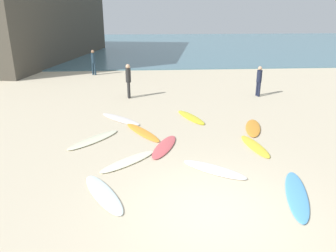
% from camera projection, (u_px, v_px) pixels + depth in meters
% --- Properties ---
extents(ground_plane, '(120.00, 120.00, 0.00)m').
position_uv_depth(ground_plane, '(211.00, 211.00, 7.78)').
color(ground_plane, beige).
extents(ocean_water, '(120.00, 40.00, 0.08)m').
position_uv_depth(ocean_water, '(154.00, 45.00, 44.74)').
color(ocean_water, slate).
rests_on(ocean_water, ground_plane).
extents(surfboard_0, '(1.94, 1.85, 0.07)m').
position_uv_depth(surfboard_0, '(128.00, 161.00, 10.24)').
color(surfboard_0, '#EDEAC7').
rests_on(surfboard_0, ground_plane).
extents(surfboard_1, '(1.62, 2.39, 0.06)m').
position_uv_depth(surfboard_1, '(142.00, 132.00, 12.70)').
color(surfboard_1, orange).
rests_on(surfboard_1, ground_plane).
extents(surfboard_2, '(0.74, 2.08, 0.07)m').
position_uv_depth(surfboard_2, '(255.00, 146.00, 11.39)').
color(surfboard_2, yellow).
rests_on(surfboard_2, ground_plane).
extents(surfboard_3, '(2.06, 2.14, 0.06)m').
position_uv_depth(surfboard_3, '(120.00, 119.00, 14.22)').
color(surfboard_3, silver).
rests_on(surfboard_3, ground_plane).
extents(surfboard_4, '(1.33, 2.59, 0.07)m').
position_uv_depth(surfboard_4, '(297.00, 195.00, 8.39)').
color(surfboard_4, '#509FE3').
rests_on(surfboard_4, ground_plane).
extents(surfboard_5, '(1.50, 2.25, 0.07)m').
position_uv_depth(surfboard_5, '(103.00, 194.00, 8.44)').
color(surfboard_5, white).
rests_on(surfboard_5, ground_plane).
extents(surfboard_6, '(1.98, 1.75, 0.08)m').
position_uv_depth(surfboard_6, '(214.00, 169.00, 9.71)').
color(surfboard_6, white).
rests_on(surfboard_6, ground_plane).
extents(surfboard_7, '(1.28, 2.22, 0.07)m').
position_uv_depth(surfboard_7, '(164.00, 147.00, 11.34)').
color(surfboard_7, '#DE555A').
rests_on(surfboard_7, ground_plane).
extents(surfboard_8, '(1.96, 2.19, 0.07)m').
position_uv_depth(surfboard_8, '(94.00, 140.00, 11.96)').
color(surfboard_8, '#EBEBC6').
rests_on(surfboard_8, ground_plane).
extents(surfboard_9, '(1.20, 2.22, 0.09)m').
position_uv_depth(surfboard_9, '(253.00, 128.00, 13.14)').
color(surfboard_9, orange).
rests_on(surfboard_9, ground_plane).
extents(surfboard_10, '(1.28, 2.26, 0.08)m').
position_uv_depth(surfboard_10, '(191.00, 117.00, 14.43)').
color(surfboard_10, yellow).
rests_on(surfboard_10, ground_plane).
extents(beachgoer_near, '(0.33, 0.34, 1.67)m').
position_uv_depth(beachgoer_near, '(259.00, 80.00, 17.84)').
color(beachgoer_near, '#191E33').
rests_on(beachgoer_near, ground_plane).
extents(beachgoer_mid, '(0.37, 0.37, 1.82)m').
position_uv_depth(beachgoer_mid, '(93.00, 61.00, 23.70)').
color(beachgoer_mid, '#1E3342').
rests_on(beachgoer_mid, ground_plane).
extents(beachgoer_far, '(0.33, 0.34, 1.84)m').
position_uv_depth(beachgoer_far, '(128.00, 79.00, 17.43)').
color(beachgoer_far, black).
rests_on(beachgoer_far, ground_plane).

